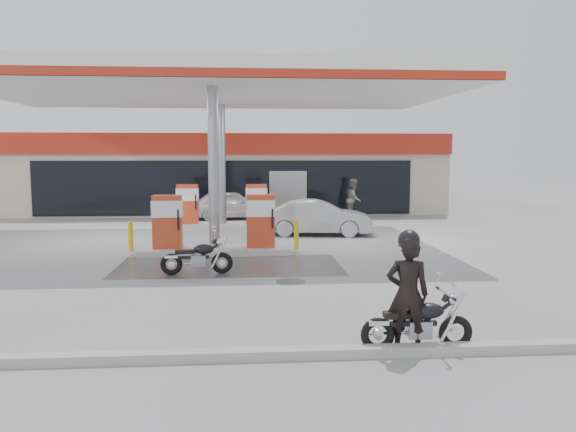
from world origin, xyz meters
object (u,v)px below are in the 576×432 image
(pump_island_far, at_px, (222,211))
(sedan_white, at_px, (231,204))
(parked_motorcycle, at_px, (198,258))
(biker_main, at_px, (408,294))
(main_motorcycle, at_px, (419,325))
(parked_car_left, at_px, (61,203))
(hatchback_silver, at_px, (318,218))
(pump_island_near, at_px, (214,230))
(attendant, at_px, (354,199))

(pump_island_far, relative_size, sedan_white, 1.29)
(pump_island_far, xyz_separation_m, parked_motorcycle, (-0.25, -8.99, -0.30))
(biker_main, bearing_deg, main_motorcycle, -167.98)
(pump_island_far, xyz_separation_m, parked_car_left, (-8.32, 6.00, -0.13))
(main_motorcycle, height_order, parked_car_left, parked_car_left)
(main_motorcycle, distance_m, biker_main, 0.52)
(parked_motorcycle, relative_size, parked_car_left, 0.45)
(main_motorcycle, bearing_deg, hatchback_silver, 89.27)
(pump_island_near, relative_size, parked_motorcycle, 2.85)
(pump_island_near, bearing_deg, parked_car_left, 124.72)
(sedan_white, xyz_separation_m, hatchback_silver, (3.35, -5.52, -0.02))
(biker_main, bearing_deg, pump_island_near, -58.40)
(parked_motorcycle, distance_m, sedan_white, 12.13)
(pump_island_near, height_order, biker_main, pump_island_near)
(attendant, bearing_deg, main_motorcycle, -166.82)
(pump_island_near, height_order, main_motorcycle, pump_island_near)
(biker_main, xyz_separation_m, hatchback_silver, (0.24, 12.40, -0.23))
(pump_island_near, bearing_deg, biker_main, -68.91)
(pump_island_near, distance_m, parked_car_left, 14.60)
(biker_main, bearing_deg, parked_motorcycle, -47.37)
(biker_main, distance_m, hatchback_silver, 12.41)
(pump_island_far, distance_m, sedan_white, 3.13)
(main_motorcycle, bearing_deg, sedan_white, 99.95)
(pump_island_far, relative_size, attendant, 2.77)
(hatchback_silver, bearing_deg, main_motorcycle, -172.88)
(pump_island_near, height_order, sedan_white, pump_island_near)
(main_motorcycle, height_order, biker_main, biker_main)
(pump_island_near, xyz_separation_m, attendant, (6.00, 8.80, 0.22))
(pump_island_far, distance_m, main_motorcycle, 15.23)
(parked_motorcycle, distance_m, attendant, 13.36)
(biker_main, relative_size, hatchback_silver, 0.44)
(hatchback_silver, bearing_deg, parked_motorcycle, 156.84)
(hatchback_silver, bearing_deg, pump_island_near, 142.08)
(biker_main, distance_m, sedan_white, 18.19)
(sedan_white, relative_size, parked_car_left, 1.00)
(pump_island_near, bearing_deg, hatchback_silver, 44.72)
(sedan_white, bearing_deg, parked_motorcycle, 168.71)
(parked_motorcycle, relative_size, sedan_white, 0.45)
(pump_island_far, distance_m, parked_motorcycle, 9.00)
(pump_island_near, relative_size, sedan_white, 1.29)
(biker_main, relative_size, parked_car_left, 0.44)
(pump_island_far, bearing_deg, biker_main, -77.08)
(pump_island_near, xyz_separation_m, hatchback_silver, (3.64, 3.60, -0.05))
(sedan_white, height_order, attendant, attendant)
(pump_island_near, height_order, attendant, attendant)
(hatchback_silver, bearing_deg, pump_island_far, 63.93)
(pump_island_far, relative_size, parked_car_left, 1.29)
(pump_island_far, bearing_deg, pump_island_near, -90.00)
(main_motorcycle, distance_m, parked_motorcycle, 6.95)
(parked_motorcycle, height_order, hatchback_silver, hatchback_silver)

